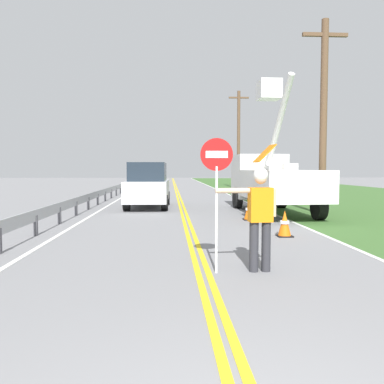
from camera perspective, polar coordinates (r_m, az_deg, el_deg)
grass_verge_right at (r=25.02m, az=25.86°, el=-1.10°), size 16.00×110.00×0.01m
centerline_yellow_left at (r=21.86m, az=-1.99°, el=-1.35°), size 0.11×110.00×0.01m
centerline_yellow_right at (r=21.87m, az=-1.52°, el=-1.35°), size 0.11×110.00×0.01m
edge_line_right at (r=22.25m, az=7.55°, el=-1.30°), size 0.12×110.00×0.01m
edge_line_left at (r=22.07m, az=-11.14°, el=-1.37°), size 0.12×110.00×0.01m
flagger_worker at (r=6.94m, az=9.84°, el=-2.94°), size 1.09×0.27×1.83m
stop_sign_paddle at (r=6.71m, az=3.60°, el=2.56°), size 0.56×0.04×2.33m
utility_bucket_truck at (r=16.60m, az=11.36°, el=1.97°), size 2.67×6.87×5.53m
oncoming_suv_nearest at (r=18.39m, az=-6.40°, el=1.03°), size 2.00×4.65×2.10m
utility_pole_near at (r=16.64m, az=18.61°, el=10.81°), size 1.80×0.28×7.66m
utility_pole_mid at (r=35.92m, az=6.79°, el=7.79°), size 1.80×0.28×8.81m
traffic_cone_lead at (r=10.76m, az=13.34°, el=-4.56°), size 0.40×0.40×0.70m
traffic_cone_mid at (r=14.00m, az=8.30°, el=-2.68°), size 0.40×0.40×0.70m
guardrail_left_shoulder at (r=19.11m, az=-14.20°, el=-0.59°), size 0.10×32.00×0.71m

